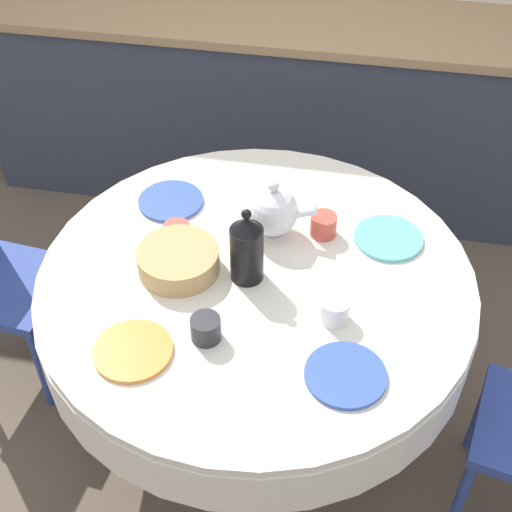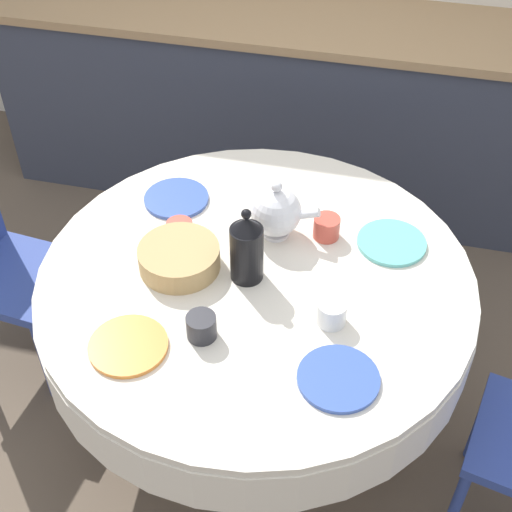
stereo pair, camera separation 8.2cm
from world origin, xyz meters
TOP-DOWN VIEW (x-y plane):
  - ground_plane at (0.00, 0.00)m, footprint 12.00×12.00m
  - kitchen_counter at (0.00, 1.49)m, footprint 3.24×0.64m
  - dining_table at (0.00, 0.00)m, footprint 1.41×1.41m
  - plate_near_left at (-0.29, -0.38)m, footprint 0.23×0.23m
  - cup_near_left at (-0.09, -0.29)m, footprint 0.09×0.09m
  - plate_near_right at (0.32, -0.35)m, footprint 0.23×0.23m
  - cup_near_right at (0.26, -0.14)m, footprint 0.09×0.09m
  - plate_far_left at (-0.37, 0.30)m, footprint 0.23×0.23m
  - cup_far_left at (-0.28, 0.10)m, footprint 0.09×0.09m
  - plate_far_right at (0.41, 0.25)m, footprint 0.23×0.23m
  - cup_far_right at (0.19, 0.24)m, footprint 0.09×0.09m
  - coffee_carafe at (-0.03, -0.01)m, footprint 0.11×0.11m
  - teapot at (0.02, 0.21)m, footprint 0.23×0.17m
  - bread_basket at (-0.25, -0.02)m, footprint 0.26×0.26m

SIDE VIEW (x-z plane):
  - ground_plane at x=0.00m, z-range 0.00..0.00m
  - kitchen_counter at x=0.00m, z-range 0.00..0.95m
  - dining_table at x=0.00m, z-range 0.26..1.03m
  - plate_near_left at x=-0.29m, z-range 0.77..0.78m
  - plate_near_right at x=0.32m, z-range 0.77..0.78m
  - plate_far_left at x=-0.37m, z-range 0.77..0.78m
  - plate_far_right at x=0.41m, z-range 0.77..0.78m
  - cup_near_left at x=-0.09m, z-range 0.77..0.84m
  - cup_near_right at x=0.26m, z-range 0.77..0.84m
  - cup_far_left at x=-0.28m, z-range 0.77..0.84m
  - cup_far_right at x=0.19m, z-range 0.77..0.84m
  - bread_basket at x=-0.25m, z-range 0.77..0.84m
  - teapot at x=0.02m, z-range 0.75..0.97m
  - coffee_carafe at x=-0.03m, z-range 0.75..1.02m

